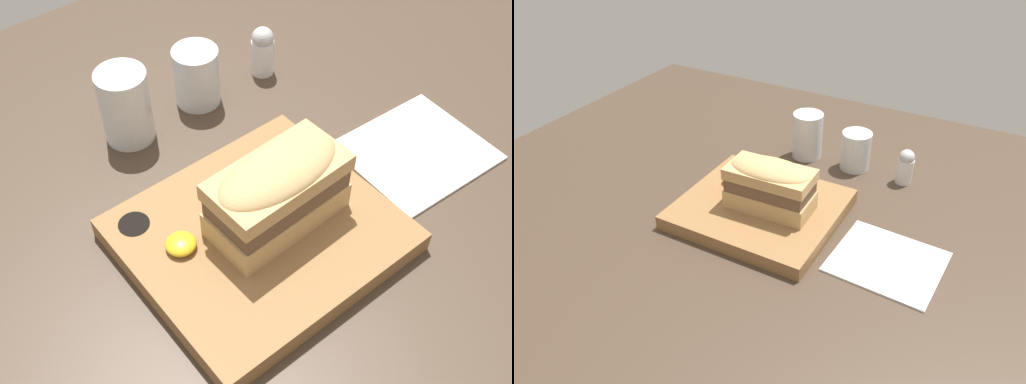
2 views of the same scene
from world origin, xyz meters
The scene contains 8 objects.
dining_table centered at (0.00, 0.00, 1.00)cm, with size 142.50×114.46×2.00cm.
serving_board centered at (-4.52, -1.37, 3.38)cm, with size 28.74×25.75×2.81cm.
sandwich centered at (-2.18, -1.74, 9.85)cm, with size 15.84×8.39×9.50cm.
mustard_dollop centered at (-12.89, 1.72, 5.43)cm, with size 3.46×3.46×1.38cm.
water_glass centered at (-6.50, 23.32, 6.45)cm, with size 6.62×6.62×10.27cm.
wine_glass centered at (4.79, 23.59, 5.71)cm, with size 6.33×6.33×8.35cm.
napkin centered at (20.75, -2.95, 2.20)cm, with size 18.30×16.38×0.40cm.
salt_shaker centered at (15.85, 22.83, 5.83)cm, with size 3.35×3.35×7.56cm.
Camera 2 is at (33.79, -67.17, 58.04)cm, focal length 35.00 mm.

